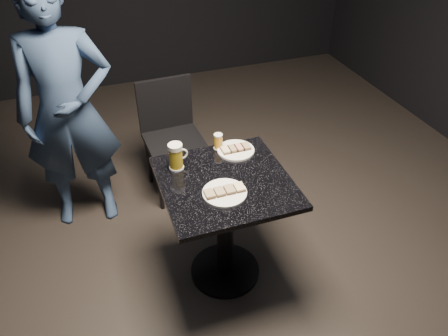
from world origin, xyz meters
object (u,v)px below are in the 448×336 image
Objects in this scene: patron at (68,112)px; beer_tumbler at (218,141)px; beer_mug at (176,156)px; chair at (171,131)px; plate_small at (236,150)px; plate_large at (225,193)px; table at (225,213)px.

beer_tumbler is at bearing -29.01° from patron.
beer_mug reaches higher than chair.
chair reaches higher than plate_small.
beer_mug is (-0.37, -0.04, 0.07)m from plate_small.
plate_small is (0.19, 0.35, 0.00)m from plate_large.
beer_mug reaches higher than table.
plate_small is at bearing 6.69° from beer_mug.
beer_tumbler is at bearing 75.75° from plate_large.
plate_large is 0.27× the size of chair.
plate_large is at bearing -87.99° from chair.
patron reaches higher than table.
beer_tumbler is at bearing 21.27° from beer_mug.
plate_large is at bearing -118.90° from plate_small.
table is (-0.15, -0.24, -0.25)m from plate_small.
plate_small is 0.29× the size of table.
beer_mug is 0.31m from beer_tumbler.
chair is (-0.04, 1.10, -0.26)m from plate_large.
beer_mug is (0.54, -0.67, -0.03)m from patron.
chair is at bearing 92.01° from plate_large.
plate_small is 0.13× the size of patron.
beer_tumbler reaches higher than plate_small.
table is at bearing -42.19° from beer_mug.
plate_small reaches higher than table.
plate_small is 1.11m from patron.
beer_mug reaches higher than plate_small.
table is 4.75× the size of beer_mug.
table is 0.99m from chair.
patron is at bearing 145.39° from plate_small.
chair reaches higher than table.
beer_mug is 0.18× the size of chair.
beer_tumbler is (0.11, 0.42, 0.04)m from plate_large.
chair is at bearing 102.01° from beer_tumbler.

